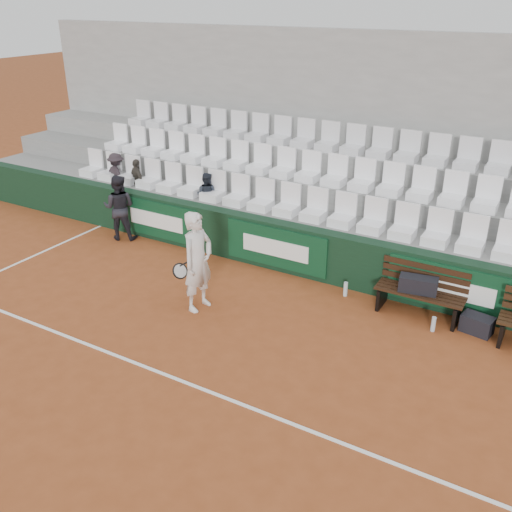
{
  "coord_description": "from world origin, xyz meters",
  "views": [
    {
      "loc": [
        4.64,
        -5.25,
        5.11
      ],
      "look_at": [
        0.18,
        2.4,
        1.0
      ],
      "focal_mm": 40.0,
      "sensor_mm": 36.0,
      "label": 1
    }
  ],
  "objects_px": {
    "sports_bag_left": "(418,285)",
    "ball_kid": "(119,207)",
    "spectator_a": "(115,157)",
    "bench_left": "(418,304)",
    "spectator_b": "(136,162)",
    "water_bottle_far": "(433,324)",
    "spectator_c": "(206,175)",
    "water_bottle_near": "(346,289)",
    "tennis_player": "(198,262)",
    "sports_bag_ground": "(477,324)"
  },
  "relations": [
    {
      "from": "sports_bag_left",
      "to": "ball_kid",
      "type": "height_order",
      "value": "ball_kid"
    },
    {
      "from": "sports_bag_left",
      "to": "spectator_a",
      "type": "distance_m",
      "value": 7.74
    },
    {
      "from": "bench_left",
      "to": "ball_kid",
      "type": "distance_m",
      "value": 6.81
    },
    {
      "from": "ball_kid",
      "to": "spectator_b",
      "type": "relative_size",
      "value": 1.43
    },
    {
      "from": "water_bottle_far",
      "to": "spectator_a",
      "type": "height_order",
      "value": "spectator_a"
    },
    {
      "from": "sports_bag_left",
      "to": "spectator_c",
      "type": "relative_size",
      "value": 0.63
    },
    {
      "from": "water_bottle_near",
      "to": "spectator_c",
      "type": "distance_m",
      "value": 4.05
    },
    {
      "from": "water_bottle_near",
      "to": "tennis_player",
      "type": "distance_m",
      "value": 2.79
    },
    {
      "from": "sports_bag_left",
      "to": "water_bottle_near",
      "type": "distance_m",
      "value": 1.38
    },
    {
      "from": "water_bottle_far",
      "to": "ball_kid",
      "type": "relative_size",
      "value": 0.18
    },
    {
      "from": "ball_kid",
      "to": "spectator_a",
      "type": "bearing_deg",
      "value": -71.69
    },
    {
      "from": "ball_kid",
      "to": "spectator_a",
      "type": "distance_m",
      "value": 1.51
    },
    {
      "from": "tennis_player",
      "to": "spectator_c",
      "type": "bearing_deg",
      "value": 121.82
    },
    {
      "from": "bench_left",
      "to": "water_bottle_far",
      "type": "bearing_deg",
      "value": -46.37
    },
    {
      "from": "spectator_a",
      "to": "spectator_c",
      "type": "bearing_deg",
      "value": -165.97
    },
    {
      "from": "sports_bag_ground",
      "to": "tennis_player",
      "type": "height_order",
      "value": "tennis_player"
    },
    {
      "from": "spectator_b",
      "to": "sports_bag_left",
      "type": "bearing_deg",
      "value": -162.76
    },
    {
      "from": "sports_bag_ground",
      "to": "ball_kid",
      "type": "relative_size",
      "value": 0.33
    },
    {
      "from": "sports_bag_ground",
      "to": "tennis_player",
      "type": "bearing_deg",
      "value": -159.87
    },
    {
      "from": "bench_left",
      "to": "ball_kid",
      "type": "height_order",
      "value": "ball_kid"
    },
    {
      "from": "sports_bag_ground",
      "to": "water_bottle_near",
      "type": "distance_m",
      "value": 2.35
    },
    {
      "from": "sports_bag_ground",
      "to": "water_bottle_near",
      "type": "height_order",
      "value": "sports_bag_ground"
    },
    {
      "from": "ball_kid",
      "to": "tennis_player",
      "type": "bearing_deg",
      "value": 128.48
    },
    {
      "from": "sports_bag_left",
      "to": "bench_left",
      "type": "bearing_deg",
      "value": 4.33
    },
    {
      "from": "bench_left",
      "to": "sports_bag_ground",
      "type": "xyz_separation_m",
      "value": [
        1.0,
        -0.06,
        -0.07
      ]
    },
    {
      "from": "bench_left",
      "to": "spectator_a",
      "type": "distance_m",
      "value": 7.83
    },
    {
      "from": "water_bottle_near",
      "to": "tennis_player",
      "type": "height_order",
      "value": "tennis_player"
    },
    {
      "from": "water_bottle_near",
      "to": "ball_kid",
      "type": "height_order",
      "value": "ball_kid"
    },
    {
      "from": "sports_bag_left",
      "to": "ball_kid",
      "type": "bearing_deg",
      "value": 179.97
    },
    {
      "from": "water_bottle_far",
      "to": "tennis_player",
      "type": "bearing_deg",
      "value": -161.13
    },
    {
      "from": "tennis_player",
      "to": "spectator_b",
      "type": "xyz_separation_m",
      "value": [
        -3.6,
        2.61,
        0.62
      ]
    },
    {
      "from": "spectator_c",
      "to": "spectator_a",
      "type": "bearing_deg",
      "value": -11.48
    },
    {
      "from": "spectator_c",
      "to": "bench_left",
      "type": "bearing_deg",
      "value": 158.06
    },
    {
      "from": "water_bottle_near",
      "to": "tennis_player",
      "type": "relative_size",
      "value": 0.15
    },
    {
      "from": "tennis_player",
      "to": "ball_kid",
      "type": "relative_size",
      "value": 1.21
    },
    {
      "from": "tennis_player",
      "to": "spectator_b",
      "type": "relative_size",
      "value": 1.73
    },
    {
      "from": "bench_left",
      "to": "tennis_player",
      "type": "distance_m",
      "value": 3.88
    },
    {
      "from": "bench_left",
      "to": "water_bottle_near",
      "type": "height_order",
      "value": "bench_left"
    },
    {
      "from": "tennis_player",
      "to": "spectator_b",
      "type": "bearing_deg",
      "value": 144.0
    },
    {
      "from": "sports_bag_ground",
      "to": "spectator_c",
      "type": "xyz_separation_m",
      "value": [
        -6.05,
        0.99,
        1.36
      ]
    },
    {
      "from": "water_bottle_near",
      "to": "bench_left",
      "type": "bearing_deg",
      "value": -0.76
    },
    {
      "from": "ball_kid",
      "to": "bench_left",
      "type": "bearing_deg",
      "value": 155.09
    },
    {
      "from": "sports_bag_ground",
      "to": "sports_bag_left",
      "type": "bearing_deg",
      "value": 176.85
    },
    {
      "from": "spectator_a",
      "to": "spectator_c",
      "type": "height_order",
      "value": "spectator_a"
    },
    {
      "from": "water_bottle_far",
      "to": "sports_bag_left",
      "type": "bearing_deg",
      "value": 137.3
    },
    {
      "from": "bench_left",
      "to": "water_bottle_far",
      "type": "relative_size",
      "value": 5.71
    },
    {
      "from": "sports_bag_left",
      "to": "water_bottle_near",
      "type": "bearing_deg",
      "value": 179.06
    },
    {
      "from": "water_bottle_near",
      "to": "spectator_a",
      "type": "bearing_deg",
      "value": 171.76
    },
    {
      "from": "tennis_player",
      "to": "ball_kid",
      "type": "height_order",
      "value": "tennis_player"
    },
    {
      "from": "spectator_b",
      "to": "sports_bag_ground",
      "type": "bearing_deg",
      "value": -162.18
    }
  ]
}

